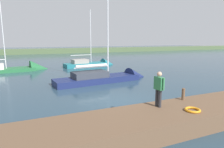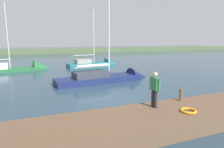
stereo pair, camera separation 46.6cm
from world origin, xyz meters
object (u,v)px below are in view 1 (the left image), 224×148
at_px(sailboat_far_right, 18,70).
at_px(person_on_dock, 159,87).
at_px(mooring_post_near, 183,94).
at_px(sailboat_outer_mooring, 110,79).
at_px(sailboat_inner_slip, 93,65).
at_px(life_ring_buoy, 193,110).

distance_m(sailboat_far_right, person_on_dock, 20.36).
bearing_deg(mooring_post_near, sailboat_far_right, -65.71).
height_order(sailboat_outer_mooring, sailboat_inner_slip, sailboat_outer_mooring).
xyz_separation_m(sailboat_outer_mooring, sailboat_inner_slip, (-1.74, -10.52, -0.01)).
xyz_separation_m(life_ring_buoy, sailboat_far_right, (7.74, -20.19, -0.75)).
bearing_deg(life_ring_buoy, sailboat_outer_mooring, -92.54).
distance_m(sailboat_outer_mooring, person_on_dock, 9.63).
relative_size(sailboat_outer_mooring, sailboat_inner_slip, 1.25).
relative_size(sailboat_outer_mooring, sailboat_far_right, 1.19).
bearing_deg(life_ring_buoy, mooring_post_near, -118.75).
distance_m(sailboat_outer_mooring, sailboat_inner_slip, 10.66).
bearing_deg(mooring_post_near, sailboat_outer_mooring, -88.17).
relative_size(sailboat_outer_mooring, person_on_dock, 6.85).
bearing_deg(mooring_post_near, sailboat_inner_slip, -94.25).
bearing_deg(mooring_post_near, person_on_dock, 10.83).
distance_m(mooring_post_near, sailboat_far_right, 20.67).
bearing_deg(sailboat_inner_slip, person_on_dock, -106.72).
xyz_separation_m(mooring_post_near, sailboat_outer_mooring, (0.29, -9.04, -0.93)).
bearing_deg(life_ring_buoy, sailboat_far_right, -69.02).
distance_m(life_ring_buoy, person_on_dock, 1.69).
relative_size(mooring_post_near, sailboat_far_right, 0.06).
xyz_separation_m(sailboat_far_right, person_on_dock, (-6.72, 19.16, 1.62)).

